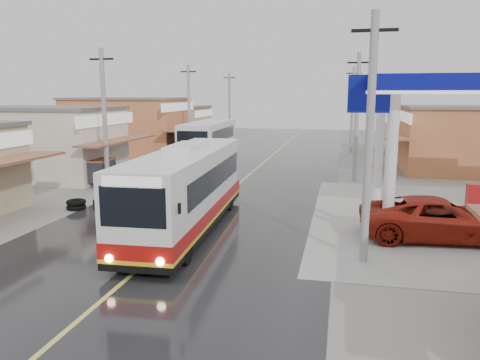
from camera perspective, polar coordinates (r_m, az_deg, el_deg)
The scene contains 12 objects.
ground at distance 17.40m, azimuth -9.15°, elevation -8.10°, with size 120.00×120.00×0.00m, color slate.
road at distance 31.42m, azimuth 0.84°, elevation 0.37°, with size 12.00×90.00×0.02m, color black.
centre_line at distance 31.42m, azimuth 0.84°, elevation 0.40°, with size 0.15×90.00×0.01m, color #D8CC4C.
shopfronts_left at distance 38.83m, azimuth -17.39°, elevation 1.81°, with size 11.00×44.00×5.20m, color tan, non-canonical shape.
utility_poles_left at distance 34.41m, azimuth -10.32°, elevation 1.07°, with size 1.60×50.00×8.00m, color gray, non-canonical shape.
utility_poles_right at distance 30.83m, azimuth 13.70°, elevation -0.14°, with size 1.60×36.00×8.00m, color gray, non-canonical shape.
coach_bus at distance 19.07m, azimuth -6.42°, elevation -1.11°, with size 3.01×11.36×3.52m.
second_bus at distance 38.65m, azimuth -3.86°, elevation 4.84°, with size 3.02×9.87×3.25m.
jeepney at distance 19.40m, azimuth 23.07°, elevation -4.38°, with size 2.69×5.83×1.62m, color maroon.
cyclist at distance 27.82m, azimuth -7.90°, elevation 0.35°, with size 1.02×2.00×2.05m.
tricycle_near at distance 29.70m, azimuth -16.71°, elevation 1.13°, with size 1.51×2.11×1.61m.
tyre_stack at distance 23.95m, azimuth -19.33°, elevation -2.84°, with size 0.93×0.93×0.48m.
Camera 1 is at (6.15, -15.32, 5.48)m, focal length 35.00 mm.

